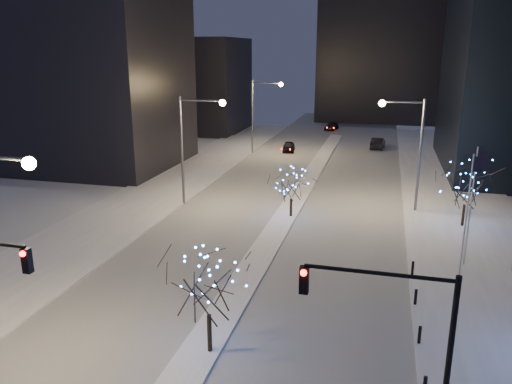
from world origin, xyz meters
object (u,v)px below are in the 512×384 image
(holiday_tree_median_near, at_px, (208,285))
(holiday_tree_plaza_far, at_px, (467,186))
(traffic_signal_east, at_px, (403,331))
(car_far, at_px, (332,126))
(street_lamp_east, at_px, (410,140))
(car_near, at_px, (289,147))
(street_lamp_w_mid, at_px, (192,136))
(street_lamp_w_far, at_px, (260,107))
(holiday_tree_median_far, at_px, (291,185))
(car_mid, at_px, (378,143))

(holiday_tree_median_near, distance_m, holiday_tree_plaza_far, 26.01)
(traffic_signal_east, relative_size, holiday_tree_plaza_far, 1.34)
(car_far, bearing_deg, street_lamp_east, -66.50)
(traffic_signal_east, distance_m, car_near, 55.44)
(street_lamp_east, bearing_deg, street_lamp_w_mid, -171.04)
(street_lamp_w_far, height_order, traffic_signal_east, street_lamp_w_far)
(traffic_signal_east, xyz_separation_m, car_far, (-10.44, 74.97, -4.11))
(car_near, relative_size, holiday_tree_median_near, 0.77)
(holiday_tree_median_far, bearing_deg, car_mid, 79.26)
(holiday_tree_median_near, distance_m, holiday_tree_median_far, 20.77)
(street_lamp_east, bearing_deg, holiday_tree_median_far, -155.27)
(street_lamp_w_mid, bearing_deg, street_lamp_w_far, 90.00)
(car_near, bearing_deg, car_mid, 17.03)
(street_lamp_east, height_order, car_near, street_lamp_east)
(street_lamp_w_far, xyz_separation_m, traffic_signal_east, (17.88, -51.00, -1.74))
(car_far, bearing_deg, car_near, -90.56)
(traffic_signal_east, relative_size, holiday_tree_median_near, 1.32)
(street_lamp_east, bearing_deg, car_mid, 95.87)
(car_mid, bearing_deg, street_lamp_east, 101.59)
(holiday_tree_median_near, bearing_deg, car_near, 96.63)
(holiday_tree_median_far, bearing_deg, holiday_tree_median_near, -90.00)
(street_lamp_east, bearing_deg, car_far, 104.14)
(car_near, distance_m, holiday_tree_plaza_far, 34.17)
(holiday_tree_plaza_far, bearing_deg, car_far, 108.04)
(street_lamp_w_mid, relative_size, street_lamp_east, 1.00)
(street_lamp_w_mid, relative_size, street_lamp_w_far, 1.00)
(street_lamp_w_mid, relative_size, car_mid, 2.08)
(street_lamp_w_far, xyz_separation_m, car_far, (7.44, 23.96, -5.85))
(car_far, xyz_separation_m, holiday_tree_plaza_far, (16.04, -49.24, 2.83))
(holiday_tree_median_near, bearing_deg, traffic_signal_east, -24.39)
(street_lamp_east, xyz_separation_m, holiday_tree_plaza_far, (4.46, -3.28, -2.97))
(holiday_tree_plaza_far, bearing_deg, holiday_tree_median_near, -122.67)
(traffic_signal_east, distance_m, holiday_tree_plaza_far, 26.36)
(traffic_signal_east, xyz_separation_m, holiday_tree_median_far, (-8.44, 24.59, -1.81))
(car_far, height_order, holiday_tree_median_near, holiday_tree_median_near)
(street_lamp_w_mid, distance_m, holiday_tree_median_far, 10.18)
(street_lamp_w_mid, height_order, car_far, street_lamp_w_mid)
(holiday_tree_median_far, relative_size, holiday_tree_plaza_far, 0.83)
(car_far, relative_size, holiday_tree_median_far, 1.04)
(car_near, relative_size, car_far, 0.91)
(street_lamp_east, distance_m, car_near, 29.42)
(street_lamp_w_far, bearing_deg, holiday_tree_median_near, -78.69)
(car_mid, relative_size, holiday_tree_median_near, 0.90)
(street_lamp_east, bearing_deg, holiday_tree_median_near, -110.84)
(street_lamp_east, xyz_separation_m, car_mid, (-3.07, 29.90, -5.66))
(car_near, distance_m, car_far, 21.86)
(street_lamp_w_far, distance_m, car_far, 25.76)
(car_near, bearing_deg, traffic_signal_east, -82.13)
(street_lamp_east, height_order, holiday_tree_median_far, street_lamp_east)
(car_mid, height_order, holiday_tree_median_far, holiday_tree_median_far)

